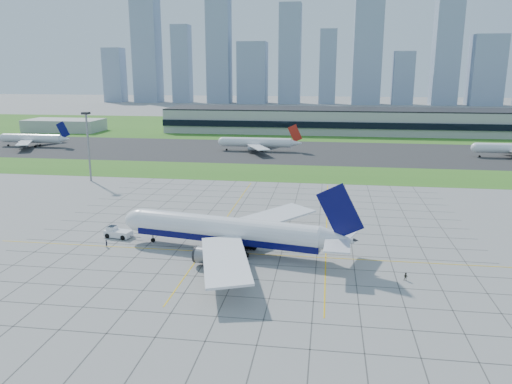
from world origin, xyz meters
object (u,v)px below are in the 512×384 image
pushback_tug (117,233)px  crew_near (107,244)px  crew_far (406,277)px  distant_jet_1 (258,142)px  distant_jet_0 (33,138)px  airliner (229,231)px  light_mast (88,138)px

pushback_tug → crew_near: size_ratio=5.63×
pushback_tug → crew_far: pushback_tug is taller
crew_near → distant_jet_1: size_ratio=0.04×
crew_far → distant_jet_0: bearing=149.6°
airliner → distant_jet_1: bearing=105.9°
airliner → distant_jet_1: size_ratio=1.33×
airliner → pushback_tug: airliner is taller
crew_near → distant_jet_0: 179.72m
crew_far → distant_jet_1: 164.64m
light_mast → distant_jet_1: size_ratio=0.60×
airliner → pushback_tug: (-29.42, 5.79, -3.69)m
light_mast → crew_near: size_ratio=14.60×
pushback_tug → distant_jet_0: size_ratio=0.23×
light_mast → distant_jet_0: (-70.41, 76.48, -11.70)m
airliner → distant_jet_1: airliner is taller
distant_jet_0 → distant_jet_1: size_ratio=1.00×
light_mast → distant_jet_0: 104.61m
light_mast → pushback_tug: light_mast is taller
pushback_tug → distant_jet_0: distant_jet_0 is taller
pushback_tug → crew_far: bearing=-3.7°
airliner → crew_far: (37.78, -11.17, -4.06)m
distant_jet_1 → pushback_tug: bearing=-96.3°
light_mast → pushback_tug: bearing=-58.8°
airliner → distant_jet_0: bearing=144.2°
light_mast → crew_far: light_mast is taller
pushback_tug → crew_near: pushback_tug is taller
pushback_tug → distant_jet_1: distant_jet_1 is taller
distant_jet_0 → airliner: bearing=-46.3°
crew_near → crew_far: 67.41m
crew_near → distant_jet_0: (-107.42, 144.04, 3.61)m
distant_jet_0 → distant_jet_1: 122.36m
crew_near → crew_far: crew_near is taller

